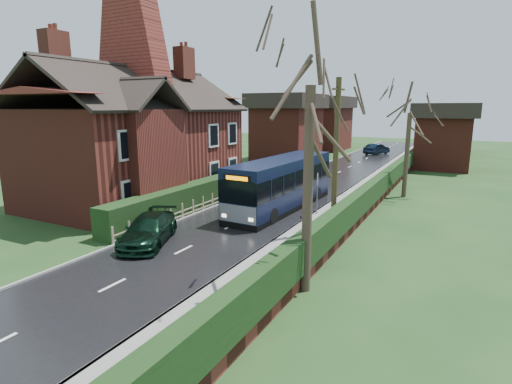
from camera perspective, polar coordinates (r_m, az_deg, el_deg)
The scene contains 18 objects.
ground at distance 19.39m, azimuth -6.68°, elevation -6.44°, with size 140.00×140.00×0.00m, color #2F4E21.
road at distance 27.91m, azimuth 4.92°, elevation -0.66°, with size 6.00×100.00×0.02m, color black.
pavement at distance 26.59m, azimuth 13.39°, elevation -1.45°, with size 2.50×100.00×0.14m, color slate.
kerb_right at distance 26.90m, azimuth 10.92°, elevation -1.18°, with size 0.12×100.00×0.14m, color gray.
kerb_left at distance 29.18m, azimuth -0.61°, elevation 0.03°, with size 0.12×100.00×0.10m, color gray.
front_hedge at distance 25.30m, azimuth -7.68°, elevation -0.21°, with size 1.20×16.00×1.60m, color black.
picket_fence at distance 24.96m, azimuth -6.25°, elevation -1.17°, with size 0.10×16.00×0.90m, color tan, non-canonical shape.
right_wall_hedge at distance 26.08m, azimuth 16.79°, elevation 0.24°, with size 0.60×50.00×1.80m.
brick_house at distance 27.71m, azimuth -16.44°, elevation 7.94°, with size 9.30×14.60×10.30m.
bus at distance 24.29m, azimuth 3.68°, elevation 1.12°, with size 2.73×10.23×3.08m.
car_silver at distance 28.31m, azimuth 1.90°, elevation 0.93°, with size 1.59×3.95×1.35m, color #A5A4A9.
car_green at distance 18.91m, azimuth -15.09°, elevation -5.22°, with size 1.80×4.42×1.28m, color black.
car_distant at distance 55.31m, azimuth 16.86°, elevation 5.89°, with size 1.49×4.26×1.41m, color black.
bus_stop_sign at distance 22.76m, azimuth 8.74°, elevation 0.58°, with size 0.17×0.37×2.51m.
telegraph_pole at distance 19.02m, azimuth 11.31°, elevation 4.69°, with size 0.34×0.94×7.43m.
tree_right_near at distance 12.79m, azimuth 7.88°, elevation 16.94°, with size 4.48×4.48×9.68m.
tree_right_far at distance 28.98m, azimuth 21.21°, elevation 11.26°, with size 4.25×4.25×8.20m.
tree_house_side at distance 39.10m, azimuth -7.32°, elevation 13.10°, with size 4.07×4.07×9.26m.
Camera 1 is at (10.45, -15.15, 6.11)m, focal length 28.00 mm.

